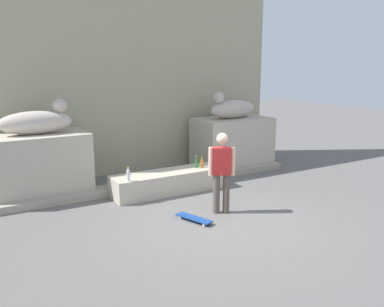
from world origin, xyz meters
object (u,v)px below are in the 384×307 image
(statue_reclining_right, at_px, (232,108))
(bottle_green, at_px, (196,163))
(skateboard, at_px, (194,218))
(bottle_orange, at_px, (202,163))
(statue_reclining_left, at_px, (37,122))
(skater, at_px, (222,169))
(bottle_clear, at_px, (128,175))

(statue_reclining_right, bearing_deg, bottle_green, 26.62)
(skateboard, height_order, bottle_orange, bottle_orange)
(statue_reclining_right, height_order, bottle_orange, statue_reclining_right)
(statue_reclining_left, height_order, bottle_green, statue_reclining_left)
(skater, bearing_deg, statue_reclining_right, -99.09)
(statue_reclining_left, bearing_deg, skater, -43.14)
(bottle_clear, bearing_deg, skateboard, -66.98)
(statue_reclining_right, distance_m, skater, 3.92)
(statue_reclining_left, height_order, skateboard, statue_reclining_left)
(statue_reclining_right, xyz_separation_m, bottle_clear, (-3.81, -1.48, -1.11))
(statue_reclining_left, xyz_separation_m, statue_reclining_right, (5.35, -0.00, 0.00))
(skateboard, bearing_deg, statue_reclining_left, 15.89)
(statue_reclining_left, height_order, bottle_clear, statue_reclining_left)
(skater, height_order, skateboard, skater)
(statue_reclining_right, relative_size, bottle_green, 5.41)
(bottle_clear, bearing_deg, bottle_green, 7.72)
(bottle_clear, distance_m, bottle_orange, 2.05)
(bottle_green, bearing_deg, statue_reclining_right, 32.48)
(statue_reclining_right, relative_size, bottle_clear, 5.15)
(statue_reclining_right, bearing_deg, bottle_orange, 28.75)
(bottle_green, xyz_separation_m, bottle_clear, (-1.88, -0.26, 0.01))
(skateboard, height_order, bottle_clear, bottle_clear)
(skater, relative_size, bottle_green, 5.48)
(bottle_orange, bearing_deg, bottle_green, -179.12)
(statue_reclining_right, bearing_deg, skater, 45.47)
(bottle_green, distance_m, bottle_orange, 0.16)
(statue_reclining_left, bearing_deg, bottle_clear, -41.77)
(statue_reclining_right, bearing_deg, skateboard, 39.15)
(bottle_green, bearing_deg, skateboard, -122.13)
(statue_reclining_left, xyz_separation_m, skateboard, (2.24, -3.12, -1.68))
(skater, distance_m, bottle_orange, 1.90)
(statue_reclining_left, relative_size, statue_reclining_right, 0.98)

